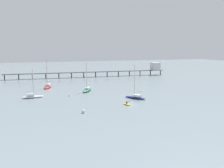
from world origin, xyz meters
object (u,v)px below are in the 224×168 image
Objects in this scene: sailboat_white at (32,96)px; mooring_buoy_mid at (83,111)px; pier at (126,69)px; sailboat_red at (48,86)px; dinghy_yellow at (127,104)px; sailboat_green at (87,89)px; sailboat_navy at (136,97)px; mooring_buoy_far at (69,95)px.

sailboat_white reaches higher than mooring_buoy_mid.
sailboat_red is (-44.61, -25.36, -3.15)m from pier.
sailboat_white is 3.48× the size of dinghy_yellow.
sailboat_green reaches higher than pier.
sailboat_green is at bearing 103.54° from dinghy_yellow.
sailboat_navy is at bearing -51.02° from sailboat_red.
dinghy_yellow is at bearing -62.71° from sailboat_red.
sailboat_green is 27.77m from mooring_buoy_mid.
sailboat_navy is 20.98m from mooring_buoy_mid.
sailboat_green is at bearing 123.19° from sailboat_navy.
sailboat_green reaches higher than sailboat_white.
sailboat_red is at bearing 105.86° from mooring_buoy_far.
pier is 33.60× the size of dinghy_yellow.
sailboat_green is 9.76m from mooring_buoy_far.
sailboat_white is (-18.85, -5.07, -0.04)m from sailboat_green.
dinghy_yellow reaches higher than mooring_buoy_far.
dinghy_yellow is (-26.13, -61.17, -3.62)m from pier.
pier is at bearing 50.19° from sailboat_green.
sailboat_red is (-12.91, 12.68, 0.03)m from sailboat_green.
sailboat_white is 24.49m from mooring_buoy_mid.
sailboat_white reaches higher than dinghy_yellow.
dinghy_yellow is at bearing -52.26° from mooring_buoy_far.
dinghy_yellow is at bearing -36.48° from sailboat_white.
sailboat_navy is 12.48× the size of mooring_buoy_mid.
sailboat_navy reaches higher than dinghy_yellow.
pier is 66.52m from sailboat_white.
sailboat_red is 4.73× the size of dinghy_yellow.
sailboat_green is 1.17× the size of sailboat_white.
mooring_buoy_far is 0.65× the size of mooring_buoy_mid.
sailboat_red reaches higher than mooring_buoy_mid.
sailboat_navy reaches higher than pier.
mooring_buoy_mid is (11.40, -21.67, -0.21)m from sailboat_white.
sailboat_navy is 0.86× the size of sailboat_red.
sailboat_red is at bearing 135.51° from sailboat_green.
sailboat_green reaches higher than mooring_buoy_mid.
mooring_buoy_mid is (-13.01, -3.62, 0.20)m from dinghy_yellow.
mooring_buoy_far is at bearing 90.28° from mooring_buoy_mid.
sailboat_red is at bearing 97.89° from mooring_buoy_mid.
sailboat_red is at bearing -150.38° from pier.
mooring_buoy_mid is (-7.45, -26.75, -0.25)m from sailboat_green.
dinghy_yellow is 4.76× the size of mooring_buoy_far.
sailboat_red reaches higher than pier.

